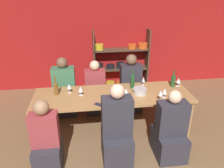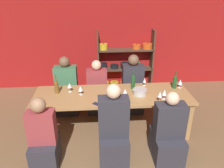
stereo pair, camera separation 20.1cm
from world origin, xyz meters
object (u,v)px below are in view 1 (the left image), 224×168
at_px(mixing_bowl, 140,91).
at_px(wine_glass_white_d, 179,81).
at_px(cell_phone, 99,105).
at_px(person_far_c, 65,93).
at_px(wine_glass_red_a, 81,89).
at_px(person_near_a, 170,133).
at_px(wine_bottle_dark, 173,80).
at_px(person_far_a, 95,93).
at_px(person_near_b, 47,144).
at_px(wine_glass_white_b, 126,91).
at_px(wine_glass_red_c, 143,80).
at_px(wine_bottle_green, 133,81).
at_px(dining_table, 113,98).
at_px(wine_glass_white_a, 165,91).
at_px(wine_glass_red_b, 161,93).
at_px(wine_bottle_amber, 56,88).
at_px(person_near_c, 117,134).
at_px(shelf_unit, 120,66).
at_px(person_far_b, 130,90).
at_px(wine_glass_white_c, 69,87).

bearing_deg(mixing_bowl, wine_glass_white_d, 14.86).
xyz_separation_m(cell_phone, person_far_c, (-0.62, 1.11, -0.31)).
xyz_separation_m(wine_glass_red_a, person_near_a, (1.32, -0.78, -0.45)).
height_order(cell_phone, person_far_c, person_far_c).
distance_m(wine_bottle_dark, wine_glass_white_d, 0.11).
distance_m(person_far_a, person_near_b, 1.70).
xyz_separation_m(wine_glass_red_a, wine_glass_white_d, (1.79, 0.14, -0.00)).
xyz_separation_m(wine_glass_white_b, wine_glass_red_c, (0.42, 0.46, -0.02)).
xyz_separation_m(wine_bottle_green, person_near_b, (-1.43, -0.97, -0.47)).
height_order(dining_table, person_near_b, person_near_b).
height_order(dining_table, person_near_a, person_near_a).
relative_size(wine_glass_white_a, cell_phone, 1.06).
relative_size(wine_glass_white_a, person_far_a, 0.15).
distance_m(wine_bottle_dark, wine_glass_red_c, 0.54).
bearing_deg(dining_table, wine_glass_red_a, 175.79).
xyz_separation_m(person_far_a, person_near_b, (-0.78, -1.50, 0.01)).
relative_size(wine_glass_red_a, wine_glass_red_b, 0.87).
xyz_separation_m(wine_bottle_green, wine_glass_white_d, (0.86, -0.03, -0.03)).
distance_m(wine_bottle_amber, person_near_a, 1.99).
relative_size(wine_glass_red_a, cell_phone, 1.00).
xyz_separation_m(mixing_bowl, person_near_c, (-0.51, -0.72, -0.33)).
bearing_deg(wine_glass_white_d, wine_glass_white_a, -135.50).
bearing_deg(person_far_c, person_near_a, 137.47).
distance_m(wine_glass_red_a, wine_glass_red_b, 1.32).
bearing_deg(wine_glass_red_a, wine_glass_white_a, -11.11).
relative_size(wine_glass_red_b, person_near_c, 0.15).
bearing_deg(person_near_c, shelf_unit, 79.42).
bearing_deg(wine_glass_white_b, wine_glass_red_b, -17.71).
height_order(wine_bottle_amber, cell_phone, wine_bottle_amber).
bearing_deg(wine_bottle_amber, wine_glass_red_b, -14.83).
height_order(mixing_bowl, wine_glass_red_c, wine_glass_red_c).
distance_m(shelf_unit, person_far_a, 1.31).
bearing_deg(person_far_b, mixing_bowl, 89.76).
xyz_separation_m(wine_bottle_dark, person_far_b, (-0.67, 0.55, -0.42)).
distance_m(wine_glass_white_b, wine_glass_red_a, 0.76).
bearing_deg(cell_phone, shelf_unit, 72.07).
bearing_deg(wine_glass_white_b, wine_glass_white_a, -6.98).
height_order(wine_bottle_dark, person_far_c, person_far_c).
relative_size(wine_glass_white_a, wine_glass_red_b, 0.92).
xyz_separation_m(shelf_unit, wine_glass_white_d, (0.81, -1.67, 0.27)).
bearing_deg(cell_phone, wine_glass_white_d, 18.61).
distance_m(wine_glass_red_a, wine_glass_white_c, 0.23).
height_order(wine_glass_red_a, person_near_b, person_near_b).
height_order(wine_bottle_dark, person_near_a, person_near_a).
relative_size(wine_glass_white_a, wine_glass_red_c, 1.09).
bearing_deg(wine_bottle_amber, wine_glass_white_d, 1.44).
distance_m(wine_glass_red_b, person_far_c, 2.00).
bearing_deg(wine_glass_white_c, wine_glass_white_b, -18.28).
bearing_deg(wine_glass_red_c, cell_phone, -144.11).
relative_size(shelf_unit, wine_glass_red_c, 9.48).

